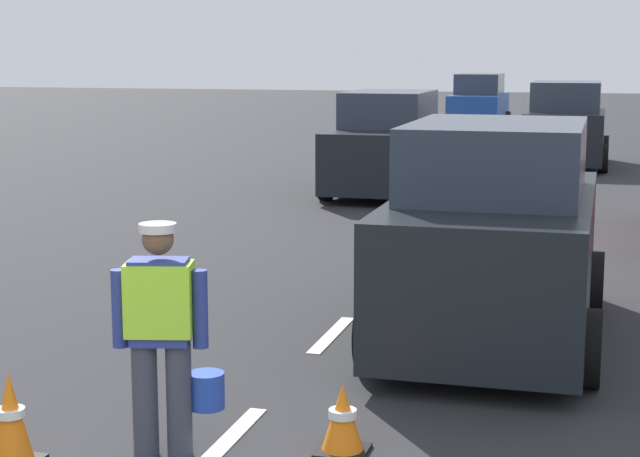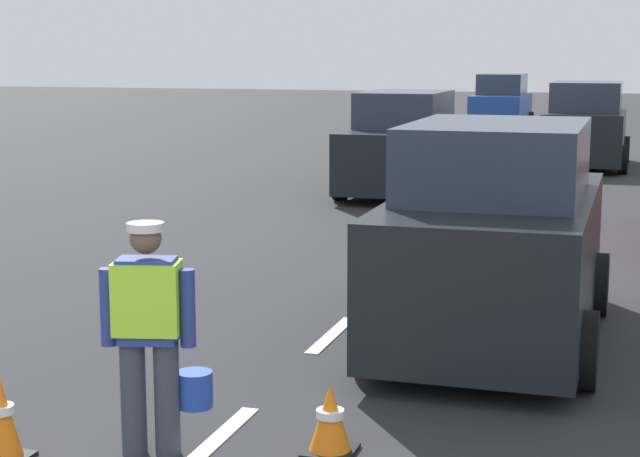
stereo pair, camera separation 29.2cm
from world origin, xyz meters
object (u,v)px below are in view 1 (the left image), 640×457
traffic_cone_near (343,419)px  car_outgoing_ahead (495,240)px  car_outgoing_far (566,127)px  traffic_cone_far (11,420)px  car_oncoming_second (388,146)px  car_oncoming_third (479,105)px  road_worker (164,328)px

traffic_cone_near → car_outgoing_ahead: bearing=77.9°
car_outgoing_ahead → car_outgoing_far: car_outgoing_ahead is taller
traffic_cone_far → car_oncoming_second: 14.52m
traffic_cone_far → car_outgoing_ahead: car_outgoing_ahead is taller
traffic_cone_far → car_oncoming_third: car_oncoming_third is taller
car_oncoming_second → traffic_cone_near: bearing=-79.6°
road_worker → car_outgoing_far: car_outgoing_far is taller
traffic_cone_near → car_oncoming_third: (-2.65, 29.95, 0.69)m
car_outgoing_ahead → traffic_cone_near: bearing=-102.1°
car_oncoming_second → traffic_cone_far: bearing=-88.6°
car_oncoming_third → car_outgoing_far: bearing=-71.8°
traffic_cone_far → traffic_cone_near: bearing=20.7°
road_worker → car_oncoming_third: size_ratio=0.41×
traffic_cone_near → car_outgoing_far: bearing=87.9°
car_oncoming_second → car_outgoing_ahead: bearing=-72.8°
car_outgoing_far → car_oncoming_second: (-3.23, -5.98, -0.02)m
car_oncoming_second → car_outgoing_far: bearing=61.6°
traffic_cone_near → car_oncoming_second: 13.93m
car_outgoing_ahead → car_outgoing_far: (0.01, 16.37, -0.04)m
traffic_cone_near → car_oncoming_third: size_ratio=0.12×
car_outgoing_ahead → car_oncoming_second: car_outgoing_ahead is taller
car_outgoing_far → car_oncoming_second: 6.80m
car_outgoing_ahead → car_outgoing_far: bearing=90.0°
traffic_cone_far → car_outgoing_far: size_ratio=0.16×
traffic_cone_near → car_outgoing_far: car_outgoing_far is taller
car_oncoming_third → car_oncoming_second: bearing=-89.5°
car_oncoming_third → road_worker: bearing=-87.2°
road_worker → car_oncoming_second: size_ratio=0.38×
car_outgoing_ahead → car_outgoing_far: size_ratio=1.03×
car_outgoing_ahead → car_oncoming_third: (-3.36, 26.65, -0.06)m
road_worker → car_oncoming_second: car_oncoming_second is taller
car_oncoming_second → car_oncoming_third: bearing=90.5°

